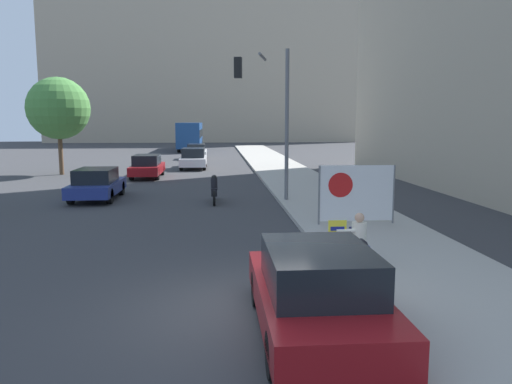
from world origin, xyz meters
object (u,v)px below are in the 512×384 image
city_bus_on_road (190,134)px  car_on_road_nearest (97,184)px  traffic_light_pole (270,101)px  street_tree_midblock (58,108)px  protest_banner (356,193)px  seated_protester (359,237)px  car_on_road_midblock (147,166)px  parked_car_curbside (317,291)px  car_on_road_far_lane (197,151)px  car_on_road_distant (194,158)px  motorcycle_on_road (214,190)px

city_bus_on_road → car_on_road_nearest: bearing=-93.4°
traffic_light_pole → car_on_road_nearest: (-7.45, 1.47, -3.53)m
street_tree_midblock → protest_banner: bearing=-50.7°
seated_protester → car_on_road_midblock: car_on_road_midblock is taller
parked_car_curbside → car_on_road_far_lane: (-3.32, 38.57, -0.04)m
traffic_light_pole → parked_car_curbside: size_ratio=1.43×
city_bus_on_road → car_on_road_distant: bearing=-86.7°
parked_car_curbside → car_on_road_midblock: bearing=103.9°
protest_banner → parked_car_curbside: (-2.86, -7.88, -0.41)m
seated_protester → protest_banner: size_ratio=0.48×
traffic_light_pole → car_on_road_midblock: traffic_light_pole is taller
car_on_road_distant → city_bus_on_road: 23.58m
city_bus_on_road → car_on_road_midblock: bearing=-92.3°
car_on_road_midblock → car_on_road_distant: (2.56, 5.82, 0.04)m
traffic_light_pole → car_on_road_far_lane: traffic_light_pole is taller
seated_protester → car_on_road_nearest: car_on_road_nearest is taller
protest_banner → city_bus_on_road: city_bus_on_road is taller
protest_banner → car_on_road_distant: size_ratio=0.52×
car_on_road_nearest → car_on_road_far_lane: 24.15m
car_on_road_far_lane → street_tree_midblock: street_tree_midblock is taller
city_bus_on_road → street_tree_midblock: bearing=-104.4°
city_bus_on_road → motorcycle_on_road: bearing=-85.8°
car_on_road_distant → car_on_road_far_lane: car_on_road_distant is taller
traffic_light_pole → city_bus_on_road: traffic_light_pole is taller
traffic_light_pole → car_on_road_distant: traffic_light_pole is taller
seated_protester → street_tree_midblock: street_tree_midblock is taller
seated_protester → car_on_road_midblock: bearing=105.8°
car_on_road_far_lane → city_bus_on_road: size_ratio=0.38×
parked_car_curbside → car_on_road_far_lane: size_ratio=0.92×
traffic_light_pole → city_bus_on_road: (-5.22, 39.31, -2.35)m
seated_protester → traffic_light_pole: (-1.01, 9.79, 3.44)m
city_bus_on_road → street_tree_midblock: (-6.94, -27.07, 2.35)m
seated_protester → parked_car_curbside: bearing=-120.9°
seated_protester → car_on_road_distant: bearing=96.0°
protest_banner → car_on_road_nearest: bearing=144.9°
car_on_road_midblock → street_tree_midblock: (-5.76, 2.26, 3.51)m
car_on_road_distant → protest_banner: bearing=-74.0°
car_on_road_far_lane → seated_protester: bearing=-81.9°
parked_car_curbside → motorcycle_on_road: bearing=97.0°
traffic_light_pole → seated_protester: bearing=-84.1°
traffic_light_pole → car_on_road_far_lane: (-3.98, 25.37, -3.53)m
city_bus_on_road → motorcycle_on_road: size_ratio=5.56×
car_on_road_far_lane → car_on_road_nearest: bearing=-98.3°
car_on_road_nearest → car_on_road_far_lane: size_ratio=0.90×
car_on_road_nearest → car_on_road_distant: 14.77m
traffic_light_pole → car_on_road_far_lane: 25.92m
car_on_road_far_lane → protest_banner: bearing=-78.6°
car_on_road_nearest → motorcycle_on_road: 5.29m
car_on_road_distant → city_bus_on_road: city_bus_on_road is taller
car_on_road_midblock → motorcycle_on_road: bearing=-67.3°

